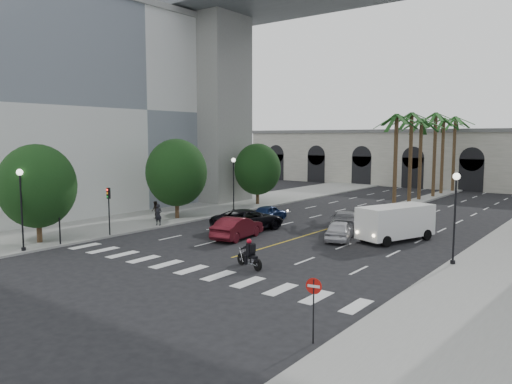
% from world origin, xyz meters
% --- Properties ---
extents(ground, '(140.00, 140.00, 0.00)m').
position_xyz_m(ground, '(0.00, 0.00, 0.00)').
color(ground, black).
rests_on(ground, ground).
extents(sidewalk_left, '(8.00, 100.00, 0.15)m').
position_xyz_m(sidewalk_left, '(-15.00, 15.00, 0.07)').
color(sidewalk_left, gray).
rests_on(sidewalk_left, ground).
extents(median, '(2.00, 24.00, 0.20)m').
position_xyz_m(median, '(0.00, 38.00, 0.10)').
color(median, gray).
rests_on(median, ground).
extents(building_left, '(16.50, 32.50, 20.60)m').
position_xyz_m(building_left, '(-27.00, 12.00, 10.31)').
color(building_left, silver).
rests_on(building_left, ground).
extents(pier_building, '(71.00, 10.50, 8.50)m').
position_xyz_m(pier_building, '(0.00, 55.00, 4.27)').
color(pier_building, beige).
rests_on(pier_building, ground).
extents(bridge, '(75.00, 13.00, 26.00)m').
position_xyz_m(bridge, '(3.42, 22.00, 18.51)').
color(bridge, gray).
rests_on(bridge, ground).
extents(palm_a, '(3.20, 3.20, 10.30)m').
position_xyz_m(palm_a, '(0.00, 28.00, 9.10)').
color(palm_a, '#47331E').
rests_on(palm_a, ground).
extents(palm_b, '(3.20, 3.20, 10.60)m').
position_xyz_m(palm_b, '(0.10, 32.00, 9.37)').
color(palm_b, '#47331E').
rests_on(palm_b, ground).
extents(palm_c, '(3.20, 3.20, 10.10)m').
position_xyz_m(palm_c, '(-0.20, 36.00, 8.91)').
color(palm_c, '#47331E').
rests_on(palm_c, ground).
extents(palm_d, '(3.20, 3.20, 10.90)m').
position_xyz_m(palm_d, '(0.15, 40.00, 9.65)').
color(palm_d, '#47331E').
rests_on(palm_d, ground).
extents(palm_e, '(3.20, 3.20, 10.40)m').
position_xyz_m(palm_e, '(-0.10, 44.00, 9.19)').
color(palm_e, '#47331E').
rests_on(palm_e, ground).
extents(palm_f, '(3.20, 3.20, 10.70)m').
position_xyz_m(palm_f, '(0.20, 48.00, 9.46)').
color(palm_f, '#47331E').
rests_on(palm_f, ground).
extents(street_tree_near, '(5.20, 5.20, 6.89)m').
position_xyz_m(street_tree_near, '(-13.00, -3.00, 4.02)').
color(street_tree_near, '#382616').
rests_on(street_tree_near, ground).
extents(street_tree_mid, '(5.44, 5.44, 7.21)m').
position_xyz_m(street_tree_mid, '(-13.00, 10.00, 4.21)').
color(street_tree_mid, '#382616').
rests_on(street_tree_mid, ground).
extents(street_tree_far, '(5.04, 5.04, 6.68)m').
position_xyz_m(street_tree_far, '(-13.00, 22.00, 3.90)').
color(street_tree_far, '#382616').
rests_on(street_tree_far, ground).
extents(lamp_post_left_near, '(0.40, 0.40, 5.35)m').
position_xyz_m(lamp_post_left_near, '(-11.40, -5.00, 3.22)').
color(lamp_post_left_near, black).
rests_on(lamp_post_left_near, ground).
extents(lamp_post_left_far, '(0.40, 0.40, 5.35)m').
position_xyz_m(lamp_post_left_far, '(-11.40, 16.00, 3.22)').
color(lamp_post_left_far, black).
rests_on(lamp_post_left_far, ground).
extents(lamp_post_right, '(0.40, 0.40, 5.35)m').
position_xyz_m(lamp_post_right, '(11.40, 8.00, 3.22)').
color(lamp_post_right, black).
rests_on(lamp_post_right, ground).
extents(traffic_signal_near, '(0.25, 0.18, 3.65)m').
position_xyz_m(traffic_signal_near, '(-11.30, -2.50, 2.51)').
color(traffic_signal_near, black).
rests_on(traffic_signal_near, ground).
extents(traffic_signal_far, '(0.25, 0.18, 3.65)m').
position_xyz_m(traffic_signal_far, '(-11.30, 1.50, 2.51)').
color(traffic_signal_far, black).
rests_on(traffic_signal_far, ground).
extents(motorcycle_rider, '(2.24, 0.89, 1.67)m').
position_xyz_m(motorcycle_rider, '(2.39, 0.75, 0.76)').
color(motorcycle_rider, black).
rests_on(motorcycle_rider, ground).
extents(car_a, '(3.04, 4.61, 1.46)m').
position_xyz_m(car_a, '(2.85, 10.62, 0.73)').
color(car_a, silver).
rests_on(car_a, ground).
extents(car_b, '(2.38, 5.07, 1.61)m').
position_xyz_m(car_b, '(-3.37, 6.69, 0.80)').
color(car_b, '#521019').
rests_on(car_b, ground).
extents(car_c, '(4.28, 6.56, 1.68)m').
position_xyz_m(car_c, '(-4.81, 9.85, 0.84)').
color(car_c, black).
rests_on(car_c, ground).
extents(car_d, '(4.05, 5.87, 1.58)m').
position_xyz_m(car_d, '(1.50, 14.37, 0.79)').
color(car_d, slate).
rests_on(car_d, ground).
extents(car_e, '(1.80, 4.10, 1.37)m').
position_xyz_m(car_e, '(-6.20, 14.62, 0.69)').
color(car_e, '#0E1E45').
rests_on(car_e, ground).
extents(cargo_van, '(4.08, 6.29, 2.51)m').
position_xyz_m(cargo_van, '(6.08, 12.79, 1.40)').
color(cargo_van, white).
rests_on(cargo_van, ground).
extents(pedestrian_a, '(0.74, 0.61, 1.76)m').
position_xyz_m(pedestrian_a, '(-11.50, 6.43, 1.03)').
color(pedestrian_a, black).
rests_on(pedestrian_a, sidewalk_left).
extents(pedestrian_b, '(0.95, 0.87, 1.58)m').
position_xyz_m(pedestrian_b, '(-14.05, 8.39, 0.94)').
color(pedestrian_b, black).
rests_on(pedestrian_b, sidewalk_left).
extents(do_not_enter_sign, '(0.58, 0.15, 2.40)m').
position_xyz_m(do_not_enter_sign, '(10.50, -6.06, 1.74)').
color(do_not_enter_sign, black).
rests_on(do_not_enter_sign, ground).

